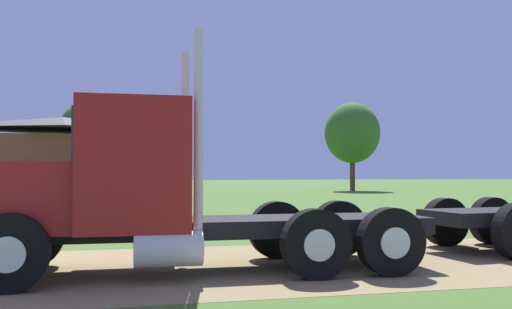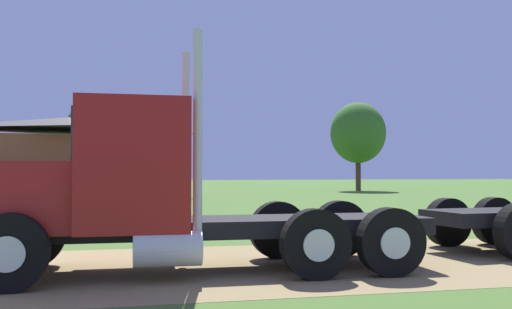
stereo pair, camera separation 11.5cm
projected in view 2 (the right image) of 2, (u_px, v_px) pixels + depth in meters
The scene contains 4 objects.
truck_foreground_white at pixel (134, 194), 9.60m from camera, with size 7.82×2.66×3.82m.
shed_building at pixel (68, 159), 35.85m from camera, with size 12.65×7.58×4.93m.
tree_right at pixel (90, 130), 42.75m from camera, with size 3.46×3.46×6.57m.
tree_far_right at pixel (358, 133), 50.41m from camera, with size 4.70×4.70×7.52m.
Camera 2 is at (3.24, -10.22, 1.66)m, focal length 41.59 mm.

